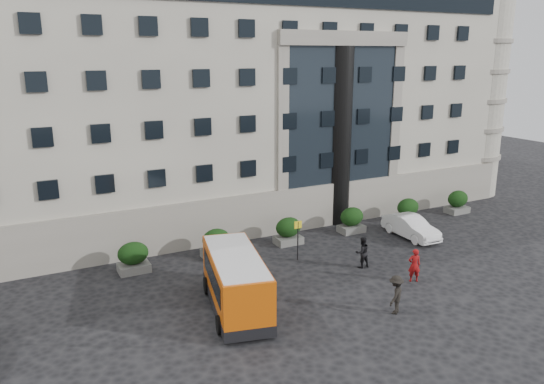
{
  "coord_description": "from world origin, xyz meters",
  "views": [
    {
      "loc": [
        -10.17,
        -21.69,
        12.47
      ],
      "look_at": [
        2.98,
        3.62,
        5.0
      ],
      "focal_mm": 35.0,
      "sensor_mm": 36.0,
      "label": 1
    }
  ],
  "objects_px": {
    "hedge_e": "(408,210)",
    "pedestrian_c": "(396,295)",
    "hedge_f": "(458,202)",
    "pedestrian_b": "(362,252)",
    "white_taxi": "(411,227)",
    "hedge_a": "(133,257)",
    "hedge_b": "(216,243)",
    "hedge_c": "(288,231)",
    "pedestrian_a": "(414,265)",
    "minibus": "(236,280)",
    "hedge_d": "(352,220)",
    "bus_stop_sign": "(298,233)"
  },
  "relations": [
    {
      "from": "hedge_e",
      "to": "pedestrian_b",
      "type": "distance_m",
      "value": 10.15
    },
    {
      "from": "hedge_c",
      "to": "bus_stop_sign",
      "type": "height_order",
      "value": "bus_stop_sign"
    },
    {
      "from": "hedge_c",
      "to": "bus_stop_sign",
      "type": "distance_m",
      "value": 3.05
    },
    {
      "from": "minibus",
      "to": "bus_stop_sign",
      "type": "bearing_deg",
      "value": 48.27
    },
    {
      "from": "bus_stop_sign",
      "to": "pedestrian_b",
      "type": "height_order",
      "value": "bus_stop_sign"
    },
    {
      "from": "bus_stop_sign",
      "to": "white_taxi",
      "type": "xyz_separation_m",
      "value": [
        9.11,
        -0.02,
        -0.96
      ]
    },
    {
      "from": "white_taxi",
      "to": "pedestrian_c",
      "type": "distance_m",
      "value": 11.75
    },
    {
      "from": "hedge_b",
      "to": "hedge_c",
      "type": "height_order",
      "value": "same"
    },
    {
      "from": "hedge_e",
      "to": "pedestrian_c",
      "type": "distance_m",
      "value": 15.29
    },
    {
      "from": "hedge_b",
      "to": "hedge_a",
      "type": "bearing_deg",
      "value": 180.0
    },
    {
      "from": "hedge_c",
      "to": "pedestrian_c",
      "type": "height_order",
      "value": "pedestrian_c"
    },
    {
      "from": "hedge_f",
      "to": "pedestrian_a",
      "type": "xyz_separation_m",
      "value": [
        -12.31,
        -8.6,
        0.04
      ]
    },
    {
      "from": "hedge_f",
      "to": "white_taxi",
      "type": "relative_size",
      "value": 0.4
    },
    {
      "from": "hedge_f",
      "to": "pedestrian_a",
      "type": "height_order",
      "value": "pedestrian_a"
    },
    {
      "from": "hedge_e",
      "to": "hedge_f",
      "type": "relative_size",
      "value": 1.0
    },
    {
      "from": "pedestrian_a",
      "to": "minibus",
      "type": "bearing_deg",
      "value": 15.18
    },
    {
      "from": "hedge_e",
      "to": "pedestrian_b",
      "type": "bearing_deg",
      "value": -146.54
    },
    {
      "from": "hedge_c",
      "to": "minibus",
      "type": "distance_m",
      "value": 9.96
    },
    {
      "from": "hedge_f",
      "to": "pedestrian_b",
      "type": "height_order",
      "value": "pedestrian_b"
    },
    {
      "from": "hedge_b",
      "to": "hedge_c",
      "type": "distance_m",
      "value": 5.2
    },
    {
      "from": "hedge_c",
      "to": "hedge_f",
      "type": "height_order",
      "value": "same"
    },
    {
      "from": "hedge_e",
      "to": "hedge_f",
      "type": "xyz_separation_m",
      "value": [
        5.2,
        0.0,
        0.0
      ]
    },
    {
      "from": "pedestrian_a",
      "to": "bus_stop_sign",
      "type": "bearing_deg",
      "value": -30.6
    },
    {
      "from": "pedestrian_b",
      "to": "hedge_e",
      "type": "bearing_deg",
      "value": -144.15
    },
    {
      "from": "white_taxi",
      "to": "pedestrian_b",
      "type": "xyz_separation_m",
      "value": [
        -6.28,
        -2.78,
        0.19
      ]
    },
    {
      "from": "hedge_e",
      "to": "pedestrian_b",
      "type": "height_order",
      "value": "pedestrian_b"
    },
    {
      "from": "minibus",
      "to": "pedestrian_c",
      "type": "bearing_deg",
      "value": -17.38
    },
    {
      "from": "hedge_d",
      "to": "pedestrian_b",
      "type": "distance_m",
      "value": 6.48
    },
    {
      "from": "hedge_f",
      "to": "pedestrian_a",
      "type": "bearing_deg",
      "value": -145.05
    },
    {
      "from": "hedge_a",
      "to": "white_taxi",
      "type": "relative_size",
      "value": 0.4
    },
    {
      "from": "pedestrian_a",
      "to": "pedestrian_c",
      "type": "distance_m",
      "value": 4.23
    },
    {
      "from": "hedge_b",
      "to": "pedestrian_a",
      "type": "height_order",
      "value": "pedestrian_a"
    },
    {
      "from": "hedge_c",
      "to": "minibus",
      "type": "height_order",
      "value": "minibus"
    },
    {
      "from": "bus_stop_sign",
      "to": "minibus",
      "type": "relative_size",
      "value": 0.35
    },
    {
      "from": "hedge_a",
      "to": "hedge_d",
      "type": "bearing_deg",
      "value": 0.0
    },
    {
      "from": "hedge_b",
      "to": "hedge_e",
      "type": "bearing_deg",
      "value": 0.0
    },
    {
      "from": "pedestrian_b",
      "to": "pedestrian_c",
      "type": "height_order",
      "value": "pedestrian_c"
    },
    {
      "from": "hedge_a",
      "to": "white_taxi",
      "type": "bearing_deg",
      "value": -8.62
    },
    {
      "from": "pedestrian_c",
      "to": "white_taxi",
      "type": "bearing_deg",
      "value": -167.78
    },
    {
      "from": "white_taxi",
      "to": "pedestrian_b",
      "type": "bearing_deg",
      "value": -155.21
    },
    {
      "from": "hedge_d",
      "to": "pedestrian_c",
      "type": "xyz_separation_m",
      "value": [
        -5.34,
        -11.08,
        0.06
      ]
    },
    {
      "from": "hedge_f",
      "to": "bus_stop_sign",
      "type": "height_order",
      "value": "bus_stop_sign"
    },
    {
      "from": "white_taxi",
      "to": "hedge_d",
      "type": "bearing_deg",
      "value": 137.75
    },
    {
      "from": "hedge_e",
      "to": "hedge_b",
      "type": "bearing_deg",
      "value": 180.0
    },
    {
      "from": "hedge_c",
      "to": "hedge_e",
      "type": "relative_size",
      "value": 1.0
    },
    {
      "from": "hedge_b",
      "to": "hedge_c",
      "type": "xyz_separation_m",
      "value": [
        5.2,
        0.0,
        0.0
      ]
    },
    {
      "from": "hedge_e",
      "to": "pedestrian_b",
      "type": "relative_size",
      "value": 0.96
    },
    {
      "from": "hedge_a",
      "to": "minibus",
      "type": "distance_m",
      "value": 7.91
    },
    {
      "from": "hedge_c",
      "to": "bus_stop_sign",
      "type": "relative_size",
      "value": 0.73
    },
    {
      "from": "pedestrian_b",
      "to": "pedestrian_c",
      "type": "distance_m",
      "value": 5.86
    }
  ]
}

